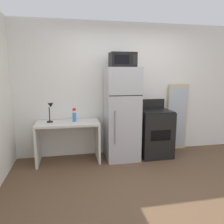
# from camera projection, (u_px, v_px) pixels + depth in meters

# --- Properties ---
(ground_plane) EXTENTS (12.00, 12.00, 0.00)m
(ground_plane) POSITION_uv_depth(u_px,v_px,m) (155.00, 193.00, 3.00)
(ground_plane) COLOR brown
(wall_back_white) EXTENTS (5.00, 0.10, 2.60)m
(wall_back_white) POSITION_uv_depth(u_px,v_px,m) (125.00, 90.00, 4.41)
(wall_back_white) COLOR white
(wall_back_white) RESTS_ON ground
(desk) EXTENTS (1.14, 0.55, 0.75)m
(desk) POSITION_uv_depth(u_px,v_px,m) (68.00, 134.00, 3.99)
(desk) COLOR silver
(desk) RESTS_ON ground
(desk_lamp) EXTENTS (0.14, 0.12, 0.35)m
(desk_lamp) POSITION_uv_depth(u_px,v_px,m) (50.00, 109.00, 3.89)
(desk_lamp) COLOR black
(desk_lamp) RESTS_ON desk
(spray_bottle) EXTENTS (0.06, 0.06, 0.25)m
(spray_bottle) POSITION_uv_depth(u_px,v_px,m) (74.00, 116.00, 3.98)
(spray_bottle) COLOR #2D8CEA
(spray_bottle) RESTS_ON desk
(refrigerator) EXTENTS (0.61, 0.63, 1.74)m
(refrigerator) POSITION_uv_depth(u_px,v_px,m) (122.00, 114.00, 4.10)
(refrigerator) COLOR #B7B7BC
(refrigerator) RESTS_ON ground
(microwave) EXTENTS (0.46, 0.35, 0.26)m
(microwave) POSITION_uv_depth(u_px,v_px,m) (122.00, 60.00, 3.90)
(microwave) COLOR black
(microwave) RESTS_ON refrigerator
(oven_range) EXTENTS (0.61, 0.61, 1.10)m
(oven_range) POSITION_uv_depth(u_px,v_px,m) (154.00, 133.00, 4.30)
(oven_range) COLOR black
(oven_range) RESTS_ON ground
(leaning_mirror) EXTENTS (0.44, 0.03, 1.40)m
(leaning_mirror) POSITION_uv_depth(u_px,v_px,m) (177.00, 117.00, 4.62)
(leaning_mirror) COLOR #C6B793
(leaning_mirror) RESTS_ON ground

